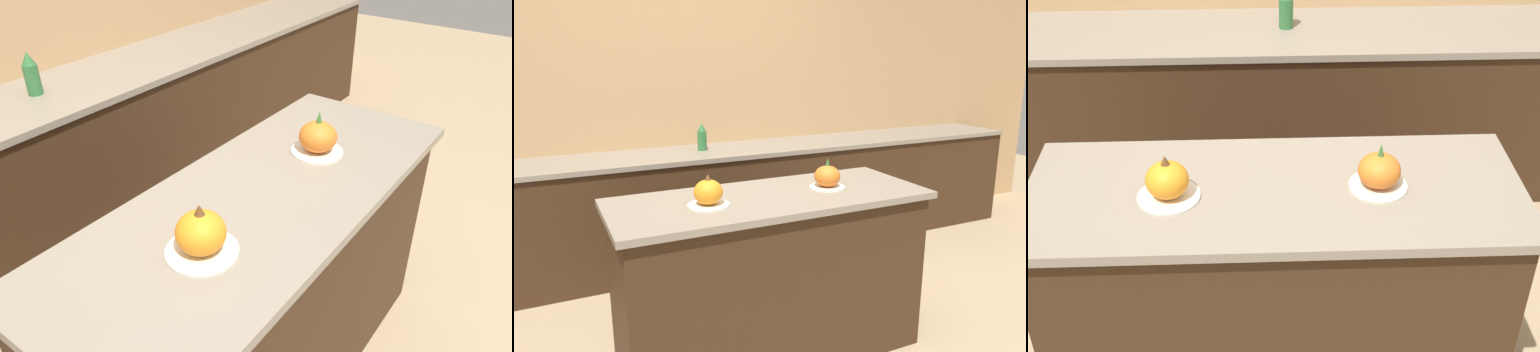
# 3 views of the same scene
# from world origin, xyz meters

# --- Properties ---
(ground_plane) EXTENTS (12.00, 12.00, 0.00)m
(ground_plane) POSITION_xyz_m (0.00, 0.00, 0.00)
(ground_plane) COLOR tan
(wall_back) EXTENTS (8.00, 0.06, 2.50)m
(wall_back) POSITION_xyz_m (0.00, 1.72, 1.25)
(wall_back) COLOR tan
(wall_back) RESTS_ON ground_plane
(kitchen_island) EXTENTS (1.66, 0.65, 0.91)m
(kitchen_island) POSITION_xyz_m (0.00, 0.00, 0.46)
(kitchen_island) COLOR #382314
(kitchen_island) RESTS_ON ground_plane
(back_counter) EXTENTS (6.00, 0.60, 0.89)m
(back_counter) POSITION_xyz_m (0.00, 1.39, 0.45)
(back_counter) COLOR #382314
(back_counter) RESTS_ON ground_plane
(pumpkin_cake_left) EXTENTS (0.21, 0.21, 0.16)m
(pumpkin_cake_left) POSITION_xyz_m (-0.35, -0.03, 0.97)
(pumpkin_cake_left) COLOR silver
(pumpkin_cake_left) RESTS_ON kitchen_island
(pumpkin_cake_right) EXTENTS (0.19, 0.19, 0.17)m
(pumpkin_cake_right) POSITION_xyz_m (0.34, 0.00, 0.97)
(pumpkin_cake_right) COLOR silver
(pumpkin_cake_right) RESTS_ON kitchen_island
(bottle_tall) EXTENTS (0.07, 0.07, 0.21)m
(bottle_tall) POSITION_xyz_m (0.10, 1.43, 0.99)
(bottle_tall) COLOR #2D6B38
(bottle_tall) RESTS_ON back_counter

